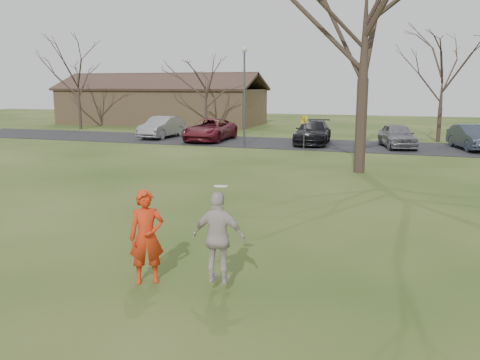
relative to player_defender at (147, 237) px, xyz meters
name	(u,v)px	position (x,y,z in m)	size (l,w,h in m)	color
ground	(172,295)	(0.74, -0.41, -0.95)	(120.00, 120.00, 0.00)	#1E380F
parking_strip	(343,145)	(0.74, 24.59, -0.93)	(62.00, 6.50, 0.04)	black
player_defender	(147,237)	(0.00, 0.00, 0.00)	(0.69, 0.45, 1.89)	red
car_1	(162,127)	(-12.73, 25.09, -0.12)	(1.67, 4.79, 1.58)	gray
car_2	(210,130)	(-8.54, 24.29, -0.14)	(2.55, 5.54, 1.54)	maroon
car_3	(313,132)	(-1.31, 24.76, -0.14)	(2.16, 5.32, 1.54)	black
car_4	(397,136)	(4.10, 24.46, -0.16)	(1.77, 4.39, 1.50)	slate
car_5	(472,137)	(8.45, 24.91, -0.16)	(1.59, 4.56, 1.50)	#2B3341
catching_play	(219,238)	(1.54, 0.00, 0.14)	(1.06, 0.53, 1.88)	#BAACA7
building	(162,105)	(-19.26, 37.59, 0.99)	(20.60, 8.50, 5.14)	#8C6D4C
lamp_post	(244,84)	(-5.26, 22.09, 3.02)	(0.34, 0.34, 6.27)	#47474C
sign_yellow	(304,126)	(-1.26, 21.59, 0.50)	(0.35, 0.35, 2.08)	#47474C
big_tree	(366,12)	(2.74, 14.59, 6.05)	(9.00, 9.00, 14.00)	#352821
small_tree_row	(417,85)	(5.13, 29.65, 2.95)	(55.00, 5.90, 8.50)	#352821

